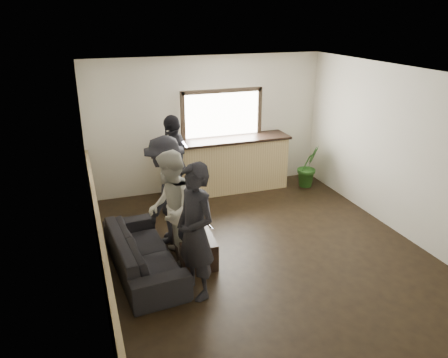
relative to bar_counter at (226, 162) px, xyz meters
name	(u,v)px	position (x,y,z in m)	size (l,w,h in m)	color
ground	(264,253)	(-0.30, -2.70, -0.64)	(5.00, 6.00, 0.01)	black
room_shell	(220,172)	(-1.04, -2.70, 0.83)	(5.01, 6.01, 2.80)	silver
bar_counter	(226,162)	(0.00, 0.00, 0.00)	(2.70, 0.68, 2.13)	tan
sofa	(143,252)	(-2.18, -2.56, -0.34)	(2.07, 0.81, 0.60)	black
coffee_table	(194,246)	(-1.38, -2.48, -0.43)	(0.53, 0.96, 0.43)	black
cup_a	(182,225)	(-1.51, -2.24, -0.16)	(0.13, 0.13, 0.10)	silver
cup_b	(202,236)	(-1.31, -2.67, -0.17)	(0.10, 0.10, 0.09)	silver
potted_plant	(308,166)	(1.78, -0.37, -0.19)	(0.50, 0.40, 0.91)	#2D6623
person_a	(195,232)	(-1.60, -3.36, 0.30)	(0.65, 0.79, 1.87)	black
person_b	(171,210)	(-1.73, -2.50, 0.25)	(0.88, 1.01, 1.78)	beige
person_c	(166,190)	(-1.65, -1.76, 0.26)	(1.16, 1.34, 1.80)	black
person_d	(174,164)	(-1.25, -0.67, 0.30)	(0.99, 1.17, 1.88)	black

